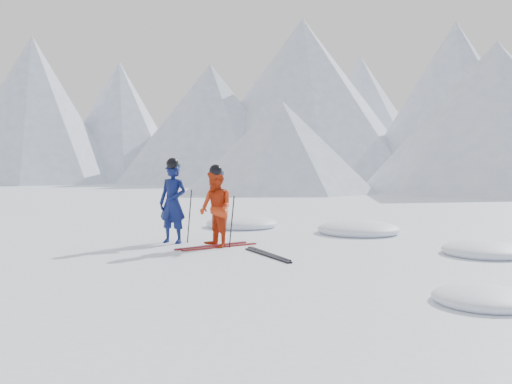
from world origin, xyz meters
The scene contains 12 objects.
ground centered at (0.00, 0.00, 0.00)m, with size 160.00×160.00×0.00m, color white.
skier_blue centered at (-3.14, -0.54, 0.86)m, with size 0.63×0.41×1.72m, color #0C164C.
skier_red centered at (-2.03, -0.37, 0.79)m, with size 0.77×0.60×1.58m, color red.
pole_blue_left centered at (-3.44, -0.39, 0.57)m, with size 0.02×0.02×1.14m, color black.
pole_blue_right centered at (-2.89, -0.29, 0.57)m, with size 0.02×0.02×1.14m, color black.
pole_red_left centered at (-2.33, -0.12, 0.53)m, with size 0.02×0.02×1.05m, color black.
pole_red_right centered at (-1.73, -0.22, 0.53)m, with size 0.02×0.02×1.05m, color black.
ski_worn_left centered at (-2.15, -0.37, 0.01)m, with size 0.09×1.70×0.03m, color black.
ski_worn_right centered at (-1.91, -0.37, 0.01)m, with size 0.09×1.70×0.03m, color black.
ski_loose_a centered at (-0.66, -0.41, 0.01)m, with size 0.09×1.70×0.03m, color black.
ski_loose_b centered at (-0.56, -0.56, 0.01)m, with size 0.09×1.70×0.03m, color black.
snow_lumps centered at (-0.92, 2.47, 0.00)m, with size 9.03×6.55×0.44m.
Camera 1 is at (5.54, -8.34, 1.70)m, focal length 38.00 mm.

